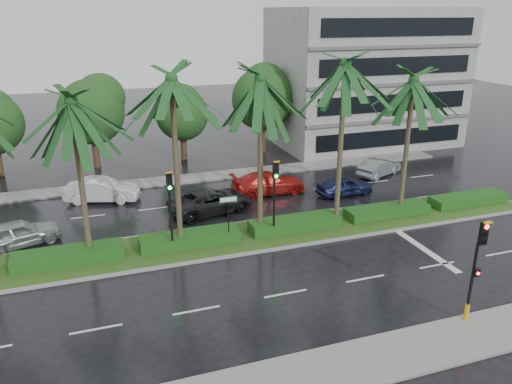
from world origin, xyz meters
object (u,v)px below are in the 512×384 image
object	(u,v)px
car_blue	(345,186)
car_grey	(379,167)
car_white	(102,190)
car_darkgrey	(211,201)
street_sign	(228,208)
signal_near	(476,267)
car_silver	(18,233)
signal_median_left	(170,200)
car_red	(268,183)

from	to	relation	value
car_blue	car_grey	distance (m)	5.36
car_white	car_darkgrey	distance (m)	7.54
street_sign	car_darkgrey	xyz separation A→B (m)	(0.26, 4.78, -1.39)
car_white	car_darkgrey	world-z (taller)	car_white
signal_near	car_silver	distance (m)	22.11
signal_near	car_blue	xyz separation A→B (m)	(2.49, 14.70, -1.85)
signal_median_left	car_blue	xyz separation A→B (m)	(12.49, 5.01, -2.35)
signal_median_left	car_red	world-z (taller)	signal_median_left
street_sign	car_white	bearing A→B (deg)	123.75
car_darkgrey	car_grey	size ratio (longest dim) A/B	1.33
car_red	car_blue	world-z (taller)	car_red
signal_near	car_white	distance (m)	22.96
signal_near	car_silver	xyz separation A→B (m)	(-17.50, 13.39, -1.78)
car_blue	car_silver	bearing A→B (deg)	91.11
signal_near	car_white	world-z (taller)	signal_near
car_white	car_blue	world-z (taller)	car_white
car_grey	signal_median_left	bearing A→B (deg)	90.80
car_silver	signal_median_left	bearing A→B (deg)	-134.82
street_sign	car_grey	world-z (taller)	street_sign
signal_median_left	car_grey	bearing A→B (deg)	25.00
signal_median_left	car_darkgrey	world-z (taller)	signal_median_left
signal_median_left	signal_near	bearing A→B (deg)	-44.09
signal_median_left	car_red	xyz separation A→B (m)	(7.76, 7.01, -2.26)
car_silver	car_blue	bearing A→B (deg)	-104.81
street_sign	car_grey	bearing A→B (deg)	28.96
signal_near	car_darkgrey	xyz separation A→B (m)	(-6.74, 14.65, -1.77)
signal_near	car_red	size ratio (longest dim) A/B	0.86
signal_median_left	car_white	size ratio (longest dim) A/B	0.94
car_white	car_blue	xyz separation A→B (m)	(15.49, -4.15, -0.12)
signal_median_left	car_white	xyz separation A→B (m)	(-3.00, 9.16, -2.23)
signal_median_left	car_darkgrey	xyz separation A→B (m)	(3.26, 4.96, -2.27)
car_blue	street_sign	bearing A→B (deg)	114.33
car_silver	car_red	size ratio (longest dim) A/B	0.83
car_red	car_grey	xyz separation A→B (m)	(9.23, 0.91, -0.09)
car_red	car_blue	size ratio (longest dim) A/B	1.33
street_sign	car_darkgrey	size ratio (longest dim) A/B	0.49
signal_near	car_red	world-z (taller)	signal_near
signal_median_left	street_sign	world-z (taller)	signal_median_left
car_white	car_grey	distance (m)	20.03
car_silver	car_grey	xyz separation A→B (m)	(24.49, 4.22, -0.07)
car_silver	car_red	bearing A→B (deg)	-96.31
car_darkgrey	car_blue	distance (m)	9.23
signal_median_left	car_grey	xyz separation A→B (m)	(16.99, 7.92, -2.35)
car_red	car_grey	size ratio (longest dim) A/B	1.28
car_silver	car_white	distance (m)	7.08
signal_median_left	street_sign	bearing A→B (deg)	3.47
car_white	car_red	distance (m)	10.97
car_red	car_grey	bearing A→B (deg)	-84.49
street_sign	car_blue	size ratio (longest dim) A/B	0.68
car_silver	car_red	xyz separation A→B (m)	(15.26, 3.31, 0.02)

